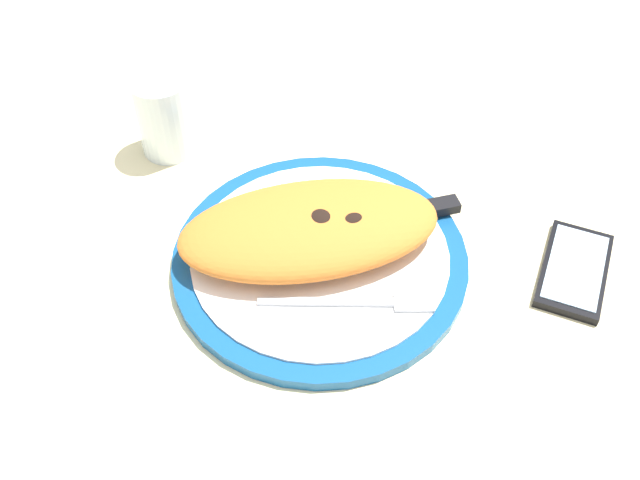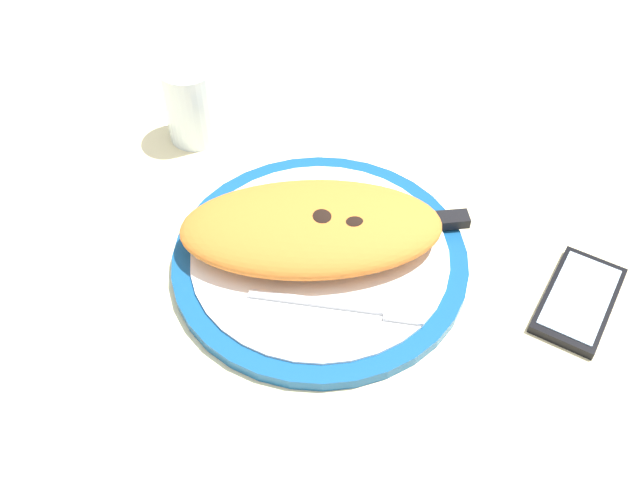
# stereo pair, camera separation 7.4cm
# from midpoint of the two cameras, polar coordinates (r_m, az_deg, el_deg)

# --- Properties ---
(ground_plane) EXTENTS (1.50, 1.50, 0.03)m
(ground_plane) POSITION_cam_midpoint_polar(r_m,az_deg,el_deg) (0.78, 2.72, -2.71)
(ground_plane) COLOR beige
(plate) EXTENTS (0.32, 0.32, 0.02)m
(plate) POSITION_cam_midpoint_polar(r_m,az_deg,el_deg) (0.76, 2.78, -1.61)
(plate) COLOR navy
(plate) RESTS_ON ground_plane
(calzone) EXTENTS (0.30, 0.20, 0.05)m
(calzone) POSITION_cam_midpoint_polar(r_m,az_deg,el_deg) (0.74, 2.14, 0.85)
(calzone) COLOR orange
(calzone) RESTS_ON plate
(fork) EXTENTS (0.18, 0.02, 0.00)m
(fork) POSITION_cam_midpoint_polar(r_m,az_deg,el_deg) (0.71, 5.60, -5.58)
(fork) COLOR silver
(fork) RESTS_ON plate
(knife) EXTENTS (0.23, 0.08, 0.01)m
(knife) POSITION_cam_midpoint_polar(r_m,az_deg,el_deg) (0.78, 8.97, 1.07)
(knife) COLOR silver
(knife) RESTS_ON plate
(smartphone) EXTENTS (0.11, 0.14, 0.01)m
(smartphone) POSITION_cam_midpoint_polar(r_m,az_deg,el_deg) (0.79, 22.82, -4.62)
(smartphone) COLOR black
(smartphone) RESTS_ON ground_plane
(water_glass) EXTENTS (0.07, 0.07, 0.10)m
(water_glass) POSITION_cam_midpoint_polar(r_m,az_deg,el_deg) (0.90, -7.96, 10.47)
(water_glass) COLOR silver
(water_glass) RESTS_ON ground_plane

